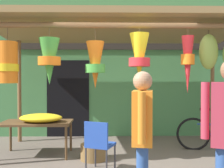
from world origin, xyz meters
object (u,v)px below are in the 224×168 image
object	(u,v)px
wicker_basket_by_table	(93,152)
customer_foreground	(143,130)
flower_heap_on_table	(42,118)
parked_bicycle	(219,134)
folding_chair	(99,142)
display_table	(37,125)

from	to	relation	value
wicker_basket_by_table	customer_foreground	world-z (taller)	customer_foreground
flower_heap_on_table	parked_bicycle	world-z (taller)	parked_bicycle
flower_heap_on_table	wicker_basket_by_table	world-z (taller)	flower_heap_on_table
folding_chair	parked_bicycle	size ratio (longest dim) A/B	0.49
flower_heap_on_table	wicker_basket_by_table	xyz separation A→B (m)	(1.03, -0.27, -0.60)
display_table	folding_chair	xyz separation A→B (m)	(1.26, -1.03, -0.10)
customer_foreground	parked_bicycle	bearing A→B (deg)	52.99
folding_chair	flower_heap_on_table	bearing A→B (deg)	139.65
folding_chair	customer_foreground	world-z (taller)	customer_foreground
flower_heap_on_table	folding_chair	size ratio (longest dim) A/B	0.99
display_table	flower_heap_on_table	size ratio (longest dim) A/B	1.64
display_table	flower_heap_on_table	xyz separation A→B (m)	(0.12, -0.06, 0.15)
display_table	customer_foreground	bearing A→B (deg)	-52.47
folding_chair	parked_bicycle	xyz separation A→B (m)	(2.49, 1.30, -0.16)
display_table	customer_foreground	distance (m)	2.97
flower_heap_on_table	wicker_basket_by_table	size ratio (longest dim) A/B	1.72
flower_heap_on_table	customer_foreground	bearing A→B (deg)	-53.62
parked_bicycle	display_table	bearing A→B (deg)	-175.98
wicker_basket_by_table	display_table	bearing A→B (deg)	164.10
folding_chair	parked_bicycle	world-z (taller)	parked_bicycle
wicker_basket_by_table	parked_bicycle	size ratio (longest dim) A/B	0.28
flower_heap_on_table	folding_chair	bearing A→B (deg)	-40.35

